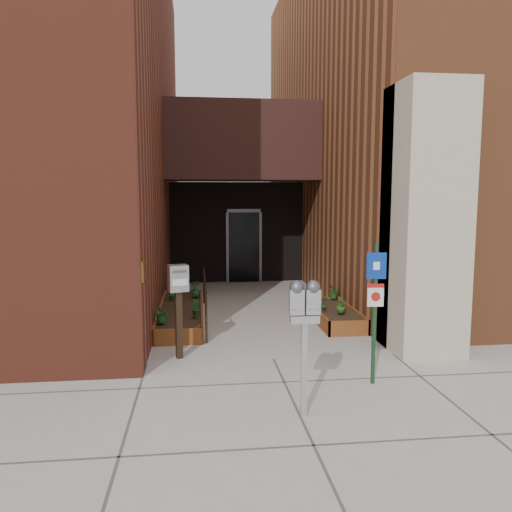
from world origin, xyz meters
name	(u,v)px	position (x,y,z in m)	size (l,w,h in m)	color
ground	(273,359)	(0.00, 0.00, 0.00)	(80.00, 80.00, 0.00)	#9E9991
architecture	(231,111)	(-0.18, 6.89, 4.98)	(20.00, 14.60, 10.00)	brown
planter_left	(181,314)	(-1.55, 2.70, 0.13)	(0.90, 3.60, 0.30)	brown
planter_right	(334,315)	(1.60, 2.20, 0.13)	(0.80, 2.20, 0.30)	brown
handrail	(205,285)	(-1.05, 2.65, 0.75)	(0.04, 3.34, 0.90)	black
parking_meter	(305,312)	(0.04, -2.07, 1.27)	(0.37, 0.17, 1.64)	#ACACAF
sign_post	(375,298)	(1.22, -1.20, 1.22)	(0.27, 0.07, 1.98)	#153A1D
payment_dropbox	(178,291)	(-1.50, 0.23, 1.10)	(0.35, 0.30, 1.52)	black
shrub_left_a	(162,313)	(-1.85, 1.41, 0.48)	(0.32, 0.32, 0.36)	#1B5F1E
shrub_left_b	(195,308)	(-1.25, 1.81, 0.46)	(0.18, 0.18, 0.32)	#17511A
shrub_left_c	(195,289)	(-1.26, 3.70, 0.48)	(0.20, 0.20, 0.36)	#19591F
shrub_left_d	(171,290)	(-1.78, 3.47, 0.51)	(0.22, 0.22, 0.41)	#1E5819
shrub_right_a	(341,305)	(1.61, 1.74, 0.46)	(0.18, 0.18, 0.33)	#275A19
shrub_right_b	(324,303)	(1.35, 2.04, 0.45)	(0.15, 0.15, 0.29)	#175017
shrub_right_c	(334,291)	(1.85, 3.10, 0.46)	(0.29, 0.29, 0.33)	#1A5518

